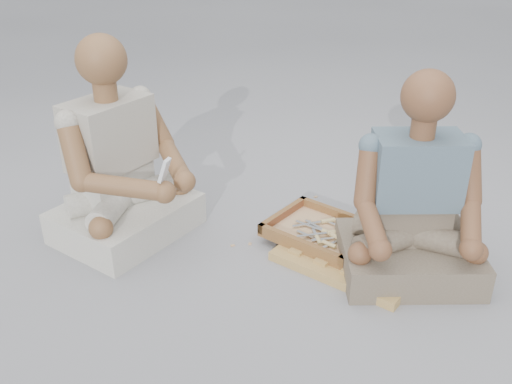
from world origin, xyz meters
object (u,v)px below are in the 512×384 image
Objects in this scene: carved_panel at (350,259)px; companion at (413,212)px; tool_tray at (320,232)px; craftsman at (121,172)px.

carved_panel is 0.69× the size of companion.
tool_tray is (-0.20, 0.06, 0.04)m from carved_panel.
tool_tray is 0.49× the size of craftsman.
carved_panel is 0.64× the size of craftsman.
craftsman reaches higher than carved_panel.
companion reaches higher than carved_panel.
carved_panel is 1.15m from craftsman.
companion is (1.24, 0.54, -0.03)m from craftsman.
carved_panel is at bearing -16.69° from tool_tray.
companion is at bearing 4.89° from tool_tray.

